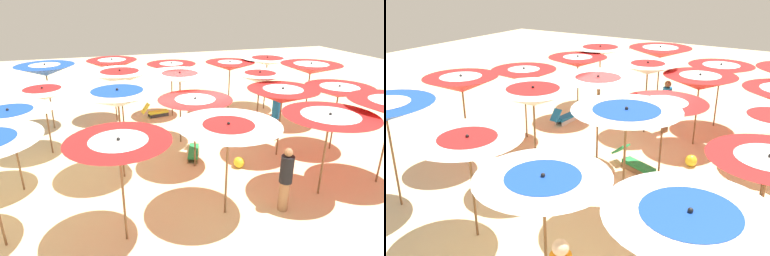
% 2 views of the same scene
% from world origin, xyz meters
% --- Properties ---
extents(ground, '(40.37, 40.37, 0.04)m').
position_xyz_m(ground, '(0.00, 0.00, -0.02)').
color(ground, beige).
extents(beach_umbrella_0, '(2.29, 2.29, 2.37)m').
position_xyz_m(beach_umbrella_0, '(3.33, -4.51, 2.16)').
color(beach_umbrella_0, brown).
rests_on(beach_umbrella_0, ground).
extents(beach_umbrella_1, '(2.05, 2.05, 2.31)m').
position_xyz_m(beach_umbrella_1, '(3.22, -2.71, 2.07)').
color(beach_umbrella_1, brown).
rests_on(beach_umbrella_1, ground).
extents(beach_umbrella_2, '(2.00, 2.00, 2.30)m').
position_xyz_m(beach_umbrella_2, '(3.65, -0.30, 2.05)').
color(beach_umbrella_2, brown).
rests_on(beach_umbrella_2, ground).
extents(beach_umbrella_3, '(1.95, 1.95, 2.54)m').
position_xyz_m(beach_umbrella_3, '(3.83, 2.03, 2.27)').
color(beach_umbrella_3, brown).
rests_on(beach_umbrella_3, ground).
extents(beach_umbrella_5, '(2.30, 2.30, 2.45)m').
position_xyz_m(beach_umbrella_5, '(1.18, -5.16, 2.21)').
color(beach_umbrella_5, brown).
rests_on(beach_umbrella_5, ground).
extents(beach_umbrella_6, '(1.92, 1.92, 2.39)m').
position_xyz_m(beach_umbrella_6, '(0.62, -2.71, 2.15)').
color(beach_umbrella_6, brown).
rests_on(beach_umbrella_6, ground).
extents(beach_umbrella_7, '(2.23, 2.23, 2.51)m').
position_xyz_m(beach_umbrella_7, '(0.83, 0.11, 2.30)').
color(beach_umbrella_7, brown).
rests_on(beach_umbrella_7, ground).
extents(beach_umbrella_8, '(2.07, 2.07, 2.56)m').
position_xyz_m(beach_umbrella_8, '(1.52, 1.96, 2.29)').
color(beach_umbrella_8, brown).
rests_on(beach_umbrella_8, ground).
extents(beach_umbrella_9, '(2.13, 2.13, 2.23)m').
position_xyz_m(beach_umbrella_9, '(1.22, 4.35, 1.99)').
color(beach_umbrella_9, brown).
rests_on(beach_umbrella_9, ground).
extents(beach_umbrella_10, '(2.12, 2.12, 2.20)m').
position_xyz_m(beach_umbrella_10, '(-1.20, -4.53, 1.97)').
color(beach_umbrella_10, brown).
rests_on(beach_umbrella_10, ground).
extents(beach_umbrella_11, '(2.15, 2.15, 2.25)m').
position_xyz_m(beach_umbrella_11, '(-1.08, -2.58, 1.98)').
color(beach_umbrella_11, brown).
rests_on(beach_umbrella_11, ground).
extents(beach_umbrella_12, '(2.11, 2.11, 2.16)m').
position_xyz_m(beach_umbrella_12, '(-1.03, 0.18, 1.94)').
color(beach_umbrella_12, brown).
rests_on(beach_umbrella_12, ground).
extents(beach_umbrella_13, '(2.20, 2.20, 2.58)m').
position_xyz_m(beach_umbrella_13, '(-1.03, 2.29, 2.31)').
color(beach_umbrella_13, brown).
rests_on(beach_umbrella_13, ground).
extents(beach_umbrella_14, '(2.10, 2.10, 2.27)m').
position_xyz_m(beach_umbrella_14, '(-0.94, 4.91, 2.04)').
color(beach_umbrella_14, brown).
rests_on(beach_umbrella_14, ground).
extents(beach_umbrella_18, '(2.03, 2.03, 2.33)m').
position_xyz_m(beach_umbrella_18, '(-3.71, 2.54, 2.07)').
color(beach_umbrella_18, brown).
rests_on(beach_umbrella_18, ground).
extents(beach_umbrella_19, '(2.17, 2.17, 2.43)m').
position_xyz_m(beach_umbrella_19, '(-3.16, 4.94, 2.19)').
color(beach_umbrella_19, brown).
rests_on(beach_umbrella_19, ground).
extents(lounger_0, '(0.39, 1.20, 0.62)m').
position_xyz_m(lounger_0, '(3.35, -2.04, 0.20)').
color(lounger_0, silver).
rests_on(lounger_0, ground).
extents(lounger_1, '(0.48, 1.19, 0.64)m').
position_xyz_m(lounger_1, '(3.72, 0.39, 0.21)').
color(lounger_1, '#333338').
rests_on(lounger_1, ground).
extents(lounger_2, '(1.45, 0.80, 0.61)m').
position_xyz_m(lounger_2, '(-0.29, -0.02, 0.20)').
color(lounger_2, olive).
rests_on(lounger_2, ground).
extents(beachgoer_2, '(0.30, 0.30, 1.74)m').
position_xyz_m(beachgoer_2, '(0.07, -3.14, 0.91)').
color(beachgoer_2, brown).
rests_on(beachgoer_2, ground).
extents(beach_ball, '(0.33, 0.33, 0.33)m').
position_xyz_m(beach_ball, '(-1.49, -1.06, 0.16)').
color(beach_ball, yellow).
rests_on(beach_ball, ground).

